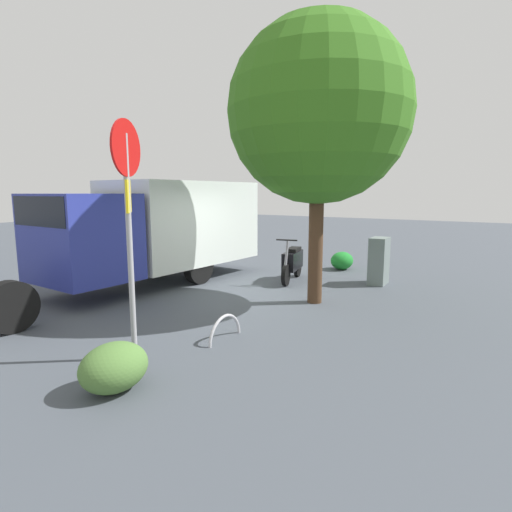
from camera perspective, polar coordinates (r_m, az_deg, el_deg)
ground_plane at (r=9.46m, az=-0.04°, el=-5.70°), size 60.00×60.00×0.00m
box_truck_near at (r=10.94m, az=-13.95°, el=4.11°), size 7.63×2.35×2.67m
motorcycle at (r=11.09m, az=5.10°, el=-0.82°), size 1.78×0.71×1.20m
stop_sign at (r=5.87m, az=-17.38°, el=7.04°), size 0.71×0.33×3.34m
street_tree at (r=8.92m, az=8.72°, el=19.16°), size 3.75×3.75×5.87m
utility_cabinet at (r=11.12m, az=16.74°, el=-0.66°), size 0.67×0.45×1.22m
bike_rack_hoop at (r=6.82m, az=-4.32°, el=-11.55°), size 0.85×0.08×0.85m
shrub_near_sign at (r=13.01m, az=11.89°, el=-0.64°), size 0.81×0.66×0.55m
shrub_mid_verge at (r=5.37m, az=-19.17°, el=-14.42°), size 0.86×0.71×0.59m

